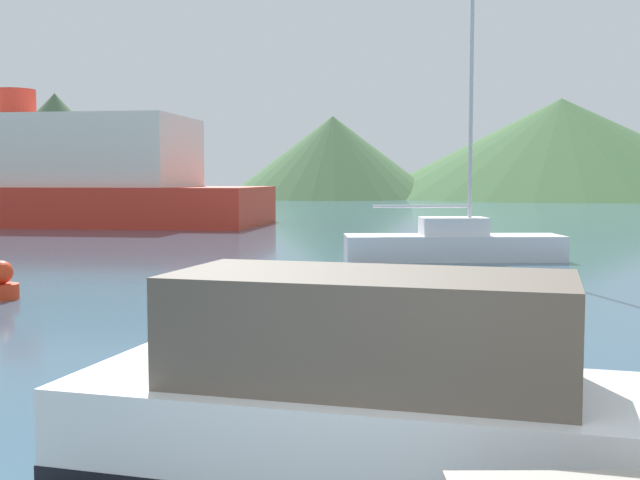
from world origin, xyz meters
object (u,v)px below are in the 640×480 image
(motorboat_near, at_px, (492,421))
(ferry_distant, at_px, (17,177))
(sailboat_inner, at_px, (453,243))
(buoy_marker, at_px, (1,283))

(motorboat_near, relative_size, ferry_distant, 0.26)
(sailboat_inner, height_order, buoy_marker, sailboat_inner)
(buoy_marker, bearing_deg, sailboat_inner, 36.09)
(motorboat_near, xyz_separation_m, ferry_distant, (-18.33, 39.21, 2.05))
(ferry_distant, bearing_deg, sailboat_inner, -35.63)
(sailboat_inner, xyz_separation_m, ferry_distant, (-21.22, 20.60, 2.08))
(ferry_distant, distance_m, buoy_marker, 30.49)
(motorboat_near, xyz_separation_m, buoy_marker, (-8.13, 10.57, -0.25))
(sailboat_inner, relative_size, buoy_marker, 13.58)
(motorboat_near, distance_m, ferry_distant, 43.33)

